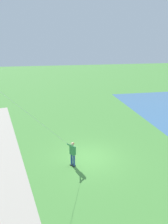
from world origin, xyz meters
TOP-DOWN VIEW (x-y plane):
  - ground_plane at (0.00, 0.00)m, footprint 120.00×120.00m
  - walkway_path at (5.40, 2.00)m, footprint 8.91×31.81m
  - person_kite_flyer at (1.32, 0.83)m, footprint 0.62×0.55m

SIDE VIEW (x-z plane):
  - ground_plane at x=0.00m, z-range 0.00..0.00m
  - walkway_path at x=5.40m, z-range 0.00..0.02m
  - person_kite_flyer at x=1.32m, z-range 0.13..1.96m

